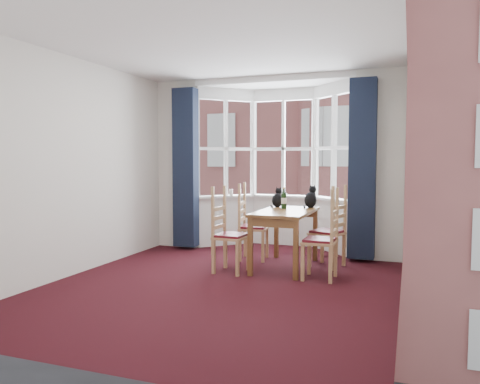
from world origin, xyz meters
The scene contains 22 objects.
floor centered at (0.00, 0.00, 0.00)m, with size 4.50×4.50×0.00m, color black.
ceiling centered at (0.00, 0.00, 2.80)m, with size 4.50×4.50×0.00m, color white.
wall_left centered at (-2.00, 0.00, 1.40)m, with size 4.50×4.50×0.00m, color silver.
wall_right centered at (2.00, 0.00, 1.40)m, with size 4.50×4.50×0.00m, color silver.
wall_near centered at (0.00, -2.25, 1.40)m, with size 4.00×4.00×0.00m, color silver.
wall_back_pier_left centered at (-1.65, 2.25, 1.40)m, with size 0.70×0.12×2.80m, color silver.
wall_back_pier_right centered at (1.65, 2.25, 1.40)m, with size 0.70×0.12×2.80m, color silver.
bay_window centered at (0.00, 2.75, 1.40)m, with size 2.76×0.94×2.80m.
curtain_left centered at (-1.42, 2.07, 1.35)m, with size 0.38×0.22×2.60m, color #161E33.
curtain_right centered at (1.42, 2.07, 1.35)m, with size 0.38×0.22×2.60m, color #161E33.
dining_table centered at (0.48, 1.30, 0.68)m, with size 0.71×1.31×0.79m.
chair_left_near centered at (-0.22, 0.81, 0.47)m, with size 0.42×0.44×0.92m.
chair_left_far centered at (-0.19, 1.65, 0.47)m, with size 0.45×0.47×0.92m.
chair_right_near centered at (1.12, 0.85, 0.47)m, with size 0.41×0.43×0.92m.
chair_right_far centered at (1.09, 1.53, 0.47)m, with size 0.51×0.53×0.92m.
cat_left centered at (0.25, 1.73, 0.91)m, with size 0.16×0.22×0.30m.
cat_right centered at (0.72, 1.82, 0.92)m, with size 0.21×0.27×0.34m.
wine_bottle centered at (0.40, 1.52, 0.93)m, with size 0.08×0.08×0.30m.
candle_tall centered at (-0.82, 2.60, 0.92)m, with size 0.06×0.06×0.11m, color white.
candle_short centered at (-0.67, 2.63, 0.93)m, with size 0.06×0.06×0.11m, color white.
street centered at (0.00, 32.25, -6.00)m, with size 80.00×80.00×0.00m, color #333335.
tenement_building centered at (0.00, 14.01, 1.60)m, with size 18.40×7.80×15.20m.
Camera 1 is at (2.06, -4.89, 1.49)m, focal length 35.00 mm.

